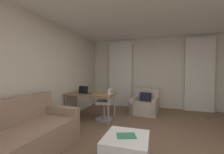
# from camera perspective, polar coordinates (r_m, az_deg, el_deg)

# --- Properties ---
(ground_plane) EXTENTS (12.00, 12.00, 0.00)m
(ground_plane) POSITION_cam_1_polar(r_m,az_deg,el_deg) (2.93, 17.28, -25.38)
(ground_plane) COLOR brown
(wall_window) EXTENTS (5.12, 0.06, 2.60)m
(wall_window) POSITION_cam_1_polar(r_m,az_deg,el_deg) (5.63, 17.34, 1.53)
(wall_window) COLOR beige
(wall_window) RESTS_ON ground
(wall_left) EXTENTS (0.06, 6.12, 2.60)m
(wall_left) POSITION_cam_1_polar(r_m,az_deg,el_deg) (3.61, -26.84, 1.12)
(wall_left) COLOR beige
(wall_left) RESTS_ON ground
(curtain_left_panel) EXTENTS (0.90, 0.06, 2.50)m
(curtain_left_panel) POSITION_cam_1_polar(r_m,az_deg,el_deg) (5.67, 3.30, 1.12)
(curtain_left_panel) COLOR silver
(curtain_left_panel) RESTS_ON ground
(curtain_right_panel) EXTENTS (0.90, 0.06, 2.50)m
(curtain_right_panel) POSITION_cam_1_polar(r_m,az_deg,el_deg) (5.68, 31.36, 0.82)
(curtain_right_panel) COLOR silver
(curtain_right_panel) RESTS_ON ground
(couch) EXTENTS (0.95, 2.01, 0.91)m
(couch) POSITION_cam_1_polar(r_m,az_deg,el_deg) (2.77, -33.67, -20.49)
(couch) COLOR #997A66
(couch) RESTS_ON ground
(armchair) EXTENTS (0.91, 0.88, 0.78)m
(armchair) POSITION_cam_1_polar(r_m,az_deg,el_deg) (4.87, 12.89, -10.80)
(armchair) COLOR #B2A899
(armchair) RESTS_ON ground
(desk) EXTENTS (1.35, 0.66, 0.74)m
(desk) POSITION_cam_1_polar(r_m,az_deg,el_deg) (4.14, -8.51, -7.23)
(desk) COLOR olive
(desk) RESTS_ON ground
(desk_chair) EXTENTS (0.48, 0.48, 0.88)m
(desk_chair) POSITION_cam_1_polar(r_m,az_deg,el_deg) (4.09, -2.61, -11.40)
(desk_chair) COLOR gray
(desk_chair) RESTS_ON ground
(laptop) EXTENTS (0.37, 0.31, 0.22)m
(laptop) POSITION_cam_1_polar(r_m,az_deg,el_deg) (4.12, -10.66, -5.79)
(laptop) COLOR #2D2D33
(laptop) RESTS_ON desk
(coffee_table) EXTENTS (0.65, 0.67, 0.39)m
(coffee_table) POSITION_cam_1_polar(r_m,az_deg,el_deg) (2.40, 5.66, -26.59)
(coffee_table) COLOR white
(coffee_table) RESTS_ON ground
(magazine_open) EXTENTS (0.33, 0.28, 0.01)m
(magazine_open) POSITION_cam_1_polar(r_m,az_deg,el_deg) (2.32, 5.62, -22.10)
(magazine_open) COLOR #387F5B
(magazine_open) RESTS_ON coffee_table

